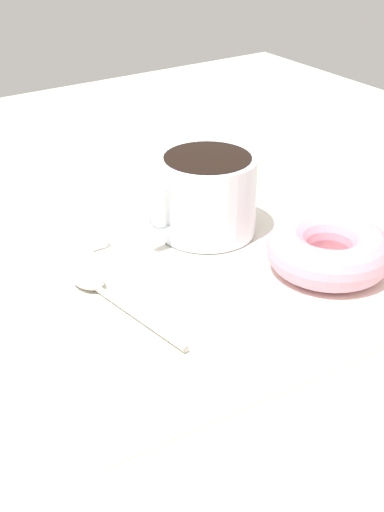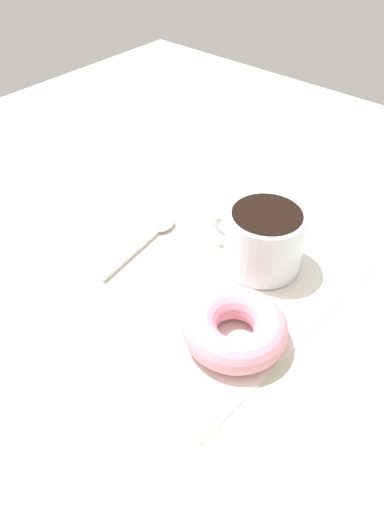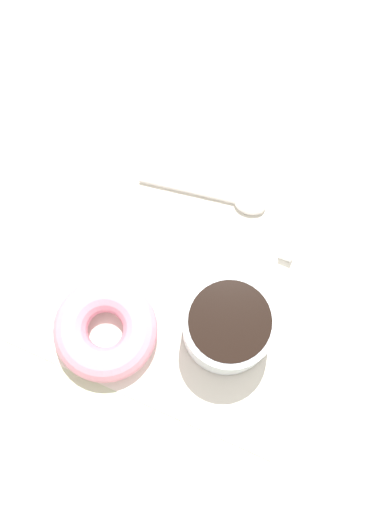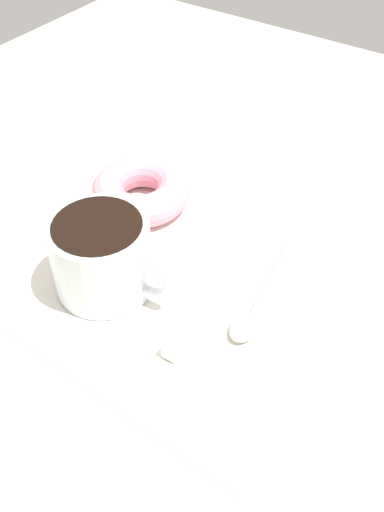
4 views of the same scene
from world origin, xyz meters
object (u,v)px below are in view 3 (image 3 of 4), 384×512
object	(u,v)px
coffee_cup	(229,325)
sugar_cube	(287,253)
donut	(105,330)
spoon	(231,200)

from	to	relation	value
coffee_cup	sugar_cube	xyz separation A→B (cm)	(3.21, 10.33, -3.28)
donut	spoon	distance (cm)	20.19
donut	sugar_cube	size ratio (longest dim) A/B	7.44
sugar_cube	coffee_cup	bearing A→B (deg)	-107.27
coffee_cup	spoon	bearing A→B (deg)	109.13
donut	spoon	size ratio (longest dim) A/B	0.76
donut	coffee_cup	bearing A→B (deg)	22.53
spoon	sugar_cube	size ratio (longest dim) A/B	9.84
spoon	sugar_cube	bearing A→B (deg)	-23.55
donut	sugar_cube	xyz separation A→B (cm)	(15.22, 15.31, -1.10)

